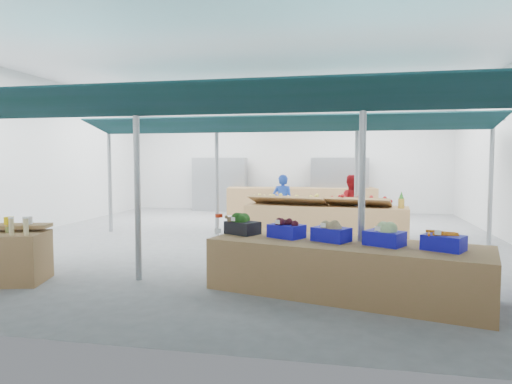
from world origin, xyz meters
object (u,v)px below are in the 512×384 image
fruit_counter (325,223)px  vendor_right (350,204)px  vendor_left (283,203)px  veg_counter (345,268)px

fruit_counter → vendor_right: 1.30m
vendor_left → vendor_right: size_ratio=1.00×
fruit_counter → veg_counter: bearing=-78.6°
fruit_counter → vendor_left: vendor_left is taller
veg_counter → vendor_left: (-1.71, 5.63, 0.40)m
veg_counter → vendor_left: size_ratio=2.51×
veg_counter → vendor_right: bearing=103.9°
veg_counter → vendor_left: 5.90m
fruit_counter → vendor_left: 1.67m
fruit_counter → vendor_right: bearing=66.4°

